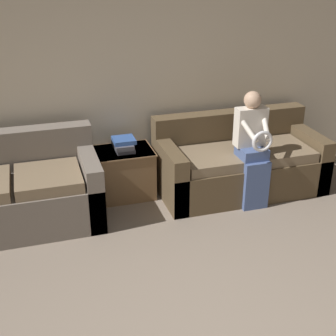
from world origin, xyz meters
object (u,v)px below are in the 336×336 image
child_left_seated (253,146)px  book_stack (123,144)px  couch_main (238,164)px  couch_side (15,193)px  side_shelf (125,172)px

child_left_seated → book_stack: size_ratio=4.00×
couch_main → book_stack: couch_main is taller
couch_side → book_stack: size_ratio=5.38×
couch_side → side_shelf: couch_side is taller
side_shelf → child_left_seated: bearing=-24.3°
side_shelf → book_stack: 0.33m
couch_main → book_stack: bearing=170.3°
side_shelf → couch_main: bearing=-9.6°
book_stack → side_shelf: bearing=-104.4°
couch_side → child_left_seated: (2.37, -0.29, 0.33)m
child_left_seated → side_shelf: child_left_seated is taller
couch_side → couch_main: bearing=1.2°
book_stack → couch_side: bearing=-166.8°
couch_main → child_left_seated: 0.49m
couch_side → side_shelf: 1.17m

